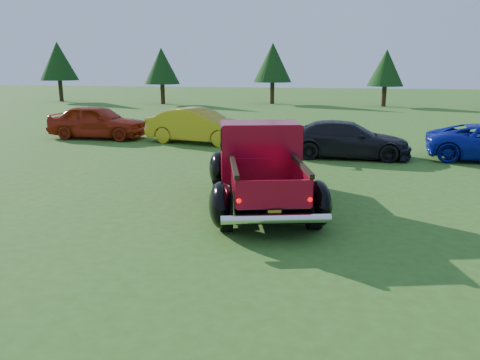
{
  "coord_description": "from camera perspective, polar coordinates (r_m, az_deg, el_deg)",
  "views": [
    {
      "loc": [
        1.94,
        -8.85,
        3.2
      ],
      "look_at": [
        0.19,
        0.2,
        0.93
      ],
      "focal_mm": 35.0,
      "sensor_mm": 36.0,
      "label": 1
    }
  ],
  "objects": [
    {
      "name": "tree_mid_left",
      "position": [
        40.16,
        4.01,
        14.08
      ],
      "size": [
        3.2,
        3.2,
        5.0
      ],
      "color": "#332114",
      "rests_on": "ground"
    },
    {
      "name": "show_car_yellow",
      "position": [
        19.77,
        -5.05,
        6.6
      ],
      "size": [
        4.6,
        2.34,
        1.45
      ],
      "primitive_type": "imported",
      "rotation": [
        0.0,
        0.0,
        1.38
      ],
      "color": "gold",
      "rests_on": "ground"
    },
    {
      "name": "pickup_truck",
      "position": [
        11.14,
        2.41,
        1.93
      ],
      "size": [
        3.43,
        5.44,
        1.9
      ],
      "rotation": [
        0.0,
        0.0,
        0.25
      ],
      "color": "black",
      "rests_on": "ground"
    },
    {
      "name": "tree_mid_right",
      "position": [
        39.07,
        17.37,
        12.91
      ],
      "size": [
        2.82,
        2.82,
        4.4
      ],
      "color": "#332114",
      "rests_on": "ground"
    },
    {
      "name": "ground",
      "position": [
        9.61,
        -1.33,
        -5.61
      ],
      "size": [
        120.0,
        120.0,
        0.0
      ],
      "primitive_type": "plane",
      "color": "#365D1A",
      "rests_on": "ground"
    },
    {
      "name": "tree_west",
      "position": [
        40.34,
        -9.53,
        13.54
      ],
      "size": [
        2.94,
        2.94,
        4.6
      ],
      "color": "#332114",
      "rests_on": "ground"
    },
    {
      "name": "show_car_grey",
      "position": [
        17.03,
        12.85,
        4.85
      ],
      "size": [
        4.42,
        1.82,
        1.28
      ],
      "primitive_type": "imported",
      "rotation": [
        0.0,
        0.0,
        1.57
      ],
      "color": "black",
      "rests_on": "ground"
    },
    {
      "name": "tree_far_west",
      "position": [
        45.64,
        -21.29,
        13.34
      ],
      "size": [
        3.33,
        3.33,
        5.2
      ],
      "color": "#332114",
      "rests_on": "ground"
    },
    {
      "name": "show_car_red",
      "position": [
        21.94,
        -16.97,
        6.82
      ],
      "size": [
        4.39,
        1.82,
        1.49
      ],
      "primitive_type": "imported",
      "rotation": [
        0.0,
        0.0,
        1.56
      ],
      "color": "#A0240E",
      "rests_on": "ground"
    }
  ]
}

